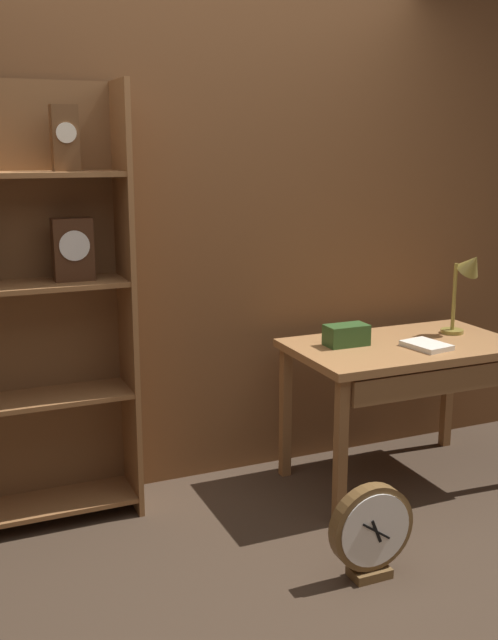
{
  "coord_description": "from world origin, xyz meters",
  "views": [
    {
      "loc": [
        -1.19,
        -2.21,
        1.7
      ],
      "look_at": [
        0.04,
        0.66,
        0.98
      ],
      "focal_mm": 41.92,
      "sensor_mm": 36.0,
      "label": 1
    }
  ],
  "objects_px": {
    "open_repair_manual": "(426,345)",
    "workbench": "(406,362)",
    "desk_lamp": "(468,277)",
    "round_clock_large": "(371,531)",
    "toolbox_small": "(346,335)"
  },
  "relations": [
    {
      "from": "workbench",
      "to": "open_repair_manual",
      "type": "xyz_separation_m",
      "value": [
        0.05,
        -0.09,
        0.1
      ]
    },
    {
      "from": "desk_lamp",
      "to": "open_repair_manual",
      "type": "distance_m",
      "value": 0.48
    },
    {
      "from": "open_repair_manual",
      "to": "workbench",
      "type": "bearing_deg",
      "value": 106.92
    },
    {
      "from": "open_repair_manual",
      "to": "round_clock_large",
      "type": "bearing_deg",
      "value": -147.58
    },
    {
      "from": "round_clock_large",
      "to": "open_repair_manual",
      "type": "bearing_deg",
      "value": 41.87
    },
    {
      "from": "toolbox_small",
      "to": "open_repair_manual",
      "type": "relative_size",
      "value": 0.97
    },
    {
      "from": "open_repair_manual",
      "to": "desk_lamp",
      "type": "bearing_deg",
      "value": 14.23
    },
    {
      "from": "workbench",
      "to": "round_clock_large",
      "type": "relative_size",
      "value": 2.85
    },
    {
      "from": "desk_lamp",
      "to": "toolbox_small",
      "type": "height_order",
      "value": "desk_lamp"
    },
    {
      "from": "workbench",
      "to": "round_clock_large",
      "type": "height_order",
      "value": "workbench"
    },
    {
      "from": "toolbox_small",
      "to": "round_clock_large",
      "type": "xyz_separation_m",
      "value": [
        -0.34,
        -0.8,
        -0.59
      ]
    },
    {
      "from": "workbench",
      "to": "desk_lamp",
      "type": "height_order",
      "value": "desk_lamp"
    },
    {
      "from": "workbench",
      "to": "toolbox_small",
      "type": "distance_m",
      "value": 0.34
    },
    {
      "from": "toolbox_small",
      "to": "round_clock_large",
      "type": "relative_size",
      "value": 0.53
    },
    {
      "from": "open_repair_manual",
      "to": "round_clock_large",
      "type": "distance_m",
      "value": 1.06
    }
  ]
}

